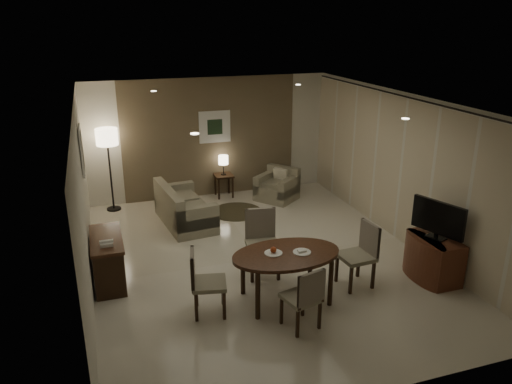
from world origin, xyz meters
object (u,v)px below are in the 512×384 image
object	(u,v)px
dining_table	(286,276)
tv_cabinet	(434,258)
chair_far	(263,245)
chair_right	(356,256)
console_desk	(108,260)
chair_near	(301,297)
armchair	(277,185)
chair_left	(209,283)
side_table	(224,185)
floor_lamp	(110,170)
sofa	(185,205)

from	to	relation	value
dining_table	tv_cabinet	bearing A→B (deg)	-3.30
dining_table	chair_far	size ratio (longest dim) A/B	1.51
tv_cabinet	chair_right	xyz separation A→B (m)	(-1.29, 0.19, 0.15)
console_desk	chair_far	distance (m)	2.43
dining_table	chair_near	world-z (taller)	chair_near
armchair	chair_left	bearing A→B (deg)	-70.52
chair_near	side_table	size ratio (longest dim) A/B	1.73
tv_cabinet	chair_far	xyz separation A→B (m)	(-2.53, 0.95, 0.18)
chair_left	floor_lamp	size ratio (longest dim) A/B	0.54
dining_table	chair_far	world-z (taller)	chair_far
console_desk	tv_cabinet	distance (m)	5.11
chair_left	floor_lamp	distance (m)	4.68
armchair	floor_lamp	distance (m)	3.64
dining_table	chair_right	bearing A→B (deg)	2.46
console_desk	chair_right	bearing A→B (deg)	-19.99
chair_right	armchair	xyz separation A→B (m)	(0.20, 3.97, -0.14)
floor_lamp	chair_far	bearing A→B (deg)	-60.40
chair_right	sofa	bearing A→B (deg)	-152.64
sofa	armchair	world-z (taller)	sofa
console_desk	sofa	xyz separation A→B (m)	(1.57, 1.94, 0.02)
side_table	floor_lamp	xyz separation A→B (m)	(-2.48, -0.07, 0.63)
armchair	dining_table	bearing A→B (deg)	-57.35
chair_far	side_table	size ratio (longest dim) A/B	2.02
console_desk	chair_right	xyz separation A→B (m)	(3.60, -1.31, 0.13)
console_desk	armchair	bearing A→B (deg)	34.98
console_desk	side_table	xyz separation A→B (m)	(2.72, 3.25, -0.11)
armchair	side_table	size ratio (longest dim) A/B	1.54
dining_table	sofa	bearing A→B (deg)	104.58
chair_near	chair_left	size ratio (longest dim) A/B	0.95
tv_cabinet	floor_lamp	bearing A→B (deg)	134.85
console_desk	sofa	world-z (taller)	sofa
chair_near	floor_lamp	distance (m)	5.67
chair_far	side_table	xyz separation A→B (m)	(0.36, 3.80, -0.27)
chair_right	tv_cabinet	bearing A→B (deg)	77.02
side_table	chair_right	bearing A→B (deg)	-79.06
chair_right	armchair	bearing A→B (deg)	172.55
dining_table	armchair	xyz separation A→B (m)	(1.37, 4.02, -0.02)
chair_near	chair_left	world-z (taller)	chair_left
tv_cabinet	chair_right	distance (m)	1.32
chair_far	chair_right	size ratio (longest dim) A/B	1.06
dining_table	side_table	world-z (taller)	dining_table
side_table	floor_lamp	bearing A→B (deg)	-178.48
dining_table	chair_near	distance (m)	0.70
armchair	floor_lamp	bearing A→B (deg)	-136.91
chair_right	sofa	size ratio (longest dim) A/B	0.60
chair_far	sofa	world-z (taller)	chair_far
chair_right	side_table	xyz separation A→B (m)	(-0.88, 4.55, -0.24)
chair_near	floor_lamp	xyz separation A→B (m)	(-2.13, 5.24, 0.44)
chair_near	tv_cabinet	bearing A→B (deg)	178.48
console_desk	tv_cabinet	bearing A→B (deg)	-17.05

